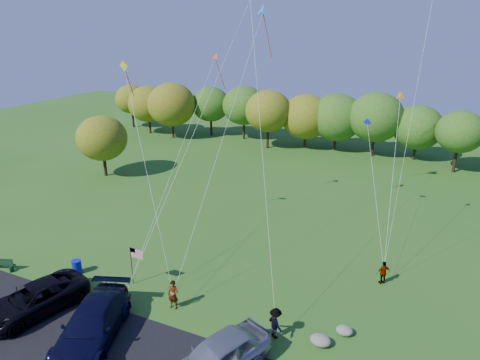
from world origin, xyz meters
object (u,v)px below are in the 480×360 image
(minivan_dark, at_px, (35,299))
(flyer_a, at_px, (173,295))
(flyer_c, at_px, (275,323))
(park_bench, at_px, (3,264))
(flyer_b, at_px, (125,299))
(minivan_navy, at_px, (92,325))
(minivan_silver, at_px, (218,357))
(flyer_d, at_px, (383,273))
(trash_barrel, at_px, (77,267))

(minivan_dark, height_order, flyer_a, flyer_a)
(flyer_c, distance_m, park_bench, 19.91)
(flyer_b, bearing_deg, minivan_navy, -85.35)
(minivan_silver, relative_size, flyer_c, 3.21)
(minivan_dark, height_order, flyer_c, flyer_c)
(flyer_a, relative_size, flyer_d, 1.14)
(minivan_navy, height_order, park_bench, minivan_navy)
(minivan_navy, xyz_separation_m, flyer_a, (2.43, 4.26, -0.09))
(minivan_silver, height_order, flyer_d, minivan_silver)
(park_bench, bearing_deg, minivan_silver, -26.72)
(flyer_b, bearing_deg, flyer_d, 37.10)
(park_bench, distance_m, trash_barrel, 5.38)
(minivan_dark, height_order, trash_barrel, minivan_dark)
(minivan_dark, bearing_deg, minivan_silver, 15.63)
(flyer_a, distance_m, flyer_c, 6.53)
(flyer_d, distance_m, trash_barrel, 20.95)
(minivan_navy, height_order, minivan_silver, minivan_silver)
(park_bench, height_order, trash_barrel, trash_barrel)
(minivan_navy, height_order, trash_barrel, minivan_navy)
(flyer_a, distance_m, flyer_d, 13.85)
(minivan_silver, relative_size, flyer_d, 3.57)
(flyer_a, bearing_deg, flyer_b, -156.91)
(flyer_c, bearing_deg, flyer_a, 35.88)
(minivan_silver, distance_m, park_bench, 18.37)
(minivan_dark, relative_size, flyer_a, 3.29)
(minivan_silver, bearing_deg, flyer_b, -173.90)
(flyer_c, bearing_deg, minivan_silver, 101.12)
(minivan_navy, distance_m, flyer_d, 18.42)
(minivan_dark, bearing_deg, flyer_d, 47.27)
(flyer_d, bearing_deg, flyer_c, 19.62)
(minivan_dark, relative_size, flyer_c, 3.38)
(flyer_c, height_order, flyer_d, flyer_c)
(minivan_silver, relative_size, flyer_a, 3.12)
(minivan_navy, xyz_separation_m, park_bench, (-10.89, 2.87, -0.53))
(minivan_navy, bearing_deg, minivan_silver, -14.87)
(minivan_dark, height_order, flyer_b, minivan_dark)
(minivan_dark, bearing_deg, trash_barrel, 117.57)
(minivan_silver, height_order, flyer_a, minivan_silver)
(minivan_navy, relative_size, flyer_c, 3.66)
(park_bench, bearing_deg, trash_barrel, 0.64)
(trash_barrel, bearing_deg, minivan_silver, -17.18)
(minivan_navy, relative_size, flyer_a, 3.56)
(trash_barrel, bearing_deg, flyer_c, -1.32)
(flyer_a, bearing_deg, minivan_dark, -158.11)
(minivan_silver, distance_m, flyer_b, 7.76)
(minivan_dark, distance_m, flyer_c, 14.37)
(flyer_a, height_order, flyer_d, flyer_a)
(minivan_dark, distance_m, park_bench, 6.51)
(minivan_silver, xyz_separation_m, flyer_c, (1.61, 3.74, -0.15))
(flyer_d, relative_size, trash_barrel, 1.69)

